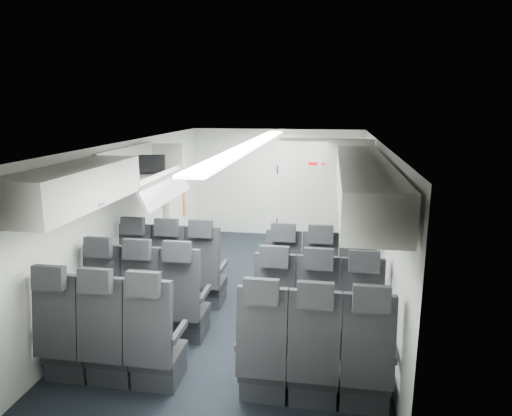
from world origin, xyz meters
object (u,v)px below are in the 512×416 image
(seat_row_front, at_px, (245,279))
(galley_unit, at_px, (324,193))
(seat_row_mid, at_px, (230,310))
(flight_attendant, at_px, (287,212))
(carry_on_bag, at_px, (152,163))
(seat_row_rear, at_px, (209,352))
(boarding_door, at_px, (176,201))

(seat_row_front, height_order, galley_unit, galley_unit)
(seat_row_mid, xyz_separation_m, flight_attendant, (0.35, 2.92, 0.45))
(seat_row_mid, bearing_deg, carry_on_bag, 133.73)
(galley_unit, distance_m, carry_on_bag, 3.67)
(seat_row_mid, height_order, carry_on_bag, carry_on_bag)
(galley_unit, bearing_deg, carry_on_bag, -132.02)
(galley_unit, bearing_deg, seat_row_mid, -102.88)
(seat_row_rear, relative_size, flight_attendant, 1.96)
(seat_row_front, bearing_deg, seat_row_mid, -90.00)
(boarding_door, relative_size, flight_attendant, 1.09)
(seat_row_front, height_order, carry_on_bag, carry_on_bag)
(flight_attendant, bearing_deg, galley_unit, -38.50)
(flight_attendant, bearing_deg, seat_row_rear, 161.88)
(seat_row_front, xyz_separation_m, boarding_door, (-1.64, 2.09, 0.55))
(seat_row_front, distance_m, galley_unit, 3.43)
(seat_row_front, distance_m, seat_row_mid, 0.90)
(galley_unit, height_order, boarding_door, galley_unit)
(galley_unit, distance_m, flight_attendant, 1.38)
(seat_row_front, bearing_deg, seat_row_rear, -90.00)
(seat_row_mid, bearing_deg, seat_row_front, 90.00)
(seat_row_rear, bearing_deg, galley_unit, 79.35)
(seat_row_mid, xyz_separation_m, boarding_door, (-1.64, 2.99, 0.55))
(seat_row_mid, distance_m, flight_attendant, 2.97)
(boarding_door, distance_m, flight_attendant, 2.00)
(seat_row_rear, distance_m, carry_on_bag, 3.14)
(seat_row_rear, bearing_deg, carry_on_bag, 120.90)
(seat_row_mid, relative_size, galley_unit, 1.75)
(seat_row_rear, relative_size, carry_on_bag, 9.13)
(boarding_door, xyz_separation_m, carry_on_bag, (0.20, -1.48, 0.87))
(seat_row_rear, relative_size, galley_unit, 1.75)
(seat_row_front, relative_size, carry_on_bag, 9.13)
(flight_attendant, bearing_deg, boarding_door, 75.21)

